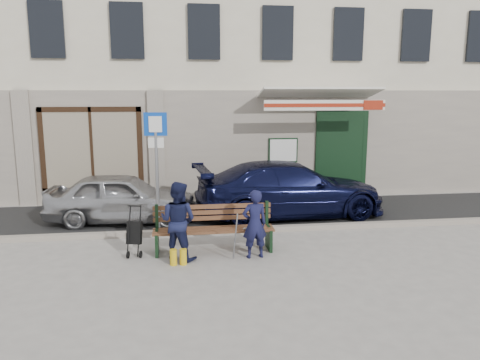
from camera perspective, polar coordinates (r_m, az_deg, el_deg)
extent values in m
plane|color=#9E9991|center=(9.24, -2.17, -9.26)|extent=(80.00, 80.00, 0.00)
cube|color=#282828|center=(12.19, -3.59, -4.30)|extent=(60.00, 3.20, 0.01)
cube|color=#9E9384|center=(10.64, -2.96, -6.22)|extent=(60.00, 0.18, 0.12)
cube|color=beige|center=(17.27, -5.15, 16.77)|extent=(20.00, 7.00, 10.00)
cube|color=#9E9384|center=(13.72, -4.23, 4.15)|extent=(20.00, 0.12, 3.20)
cube|color=maroon|center=(13.96, -17.49, 3.60)|extent=(2.50, 0.12, 2.00)
cube|color=black|center=(14.51, 12.21, 3.10)|extent=(1.60, 0.10, 2.60)
cube|color=black|center=(14.96, 11.59, 2.96)|extent=(1.25, 0.90, 2.40)
cube|color=white|center=(13.96, 5.29, 3.63)|extent=(0.80, 0.03, 0.65)
cube|color=white|center=(13.87, 9.30, 10.24)|extent=(3.40, 1.72, 0.42)
cube|color=white|center=(13.06, 10.37, 8.97)|extent=(3.40, 0.05, 0.28)
cube|color=maroon|center=(13.03, 10.41, 8.96)|extent=(3.40, 0.02, 0.10)
imported|color=#ACADB1|center=(11.77, -14.18, -2.10)|extent=(3.70, 1.74, 1.23)
imported|color=black|center=(12.03, 6.10, -1.11)|extent=(5.02, 2.40, 1.41)
cylinder|color=gray|center=(10.48, -10.07, 0.39)|extent=(0.07, 0.07, 2.62)
cube|color=#0C40AE|center=(10.34, -10.28, 6.72)|extent=(0.50, 0.10, 0.50)
cube|color=white|center=(10.31, -10.29, 6.71)|extent=(0.28, 0.06, 0.34)
cube|color=white|center=(10.37, -10.20, 4.50)|extent=(0.34, 0.08, 0.22)
cube|color=brown|center=(9.36, -3.22, -6.09)|extent=(2.40, 0.50, 0.04)
cube|color=brown|center=(9.55, -3.38, -3.94)|extent=(2.40, 0.10, 0.36)
cube|color=black|center=(9.42, -10.08, -7.58)|extent=(0.06, 0.50, 0.45)
cube|color=black|center=(9.58, 3.54, -7.12)|extent=(0.06, 0.50, 0.45)
cube|color=white|center=(9.35, 1.44, -5.92)|extent=(0.34, 0.25, 0.11)
cylinder|color=gray|center=(8.75, -0.58, -6.95)|extent=(0.07, 0.34, 0.96)
cylinder|color=gold|center=(8.82, -8.12, -9.31)|extent=(0.13, 0.13, 0.30)
cylinder|color=gold|center=(8.82, -6.94, -9.28)|extent=(0.13, 0.13, 0.30)
imported|color=#141639|center=(8.97, 1.78, -5.38)|extent=(0.53, 0.38, 1.34)
imported|color=#15193A|center=(8.94, -7.57, -4.96)|extent=(0.91, 0.85, 1.51)
cylinder|color=black|center=(9.34, -13.50, -8.87)|extent=(0.06, 0.14, 0.14)
cylinder|color=black|center=(9.32, -12.02, -8.85)|extent=(0.06, 0.14, 0.14)
cube|color=black|center=(9.40, -12.75, -6.29)|extent=(0.33, 0.31, 0.47)
cylinder|color=black|center=(9.38, -12.82, -3.11)|extent=(0.26, 0.09, 0.02)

